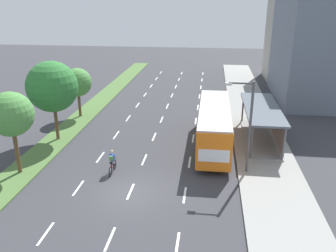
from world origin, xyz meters
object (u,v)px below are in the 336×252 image
object	(u,v)px
cyclist	(112,163)
streetlight	(248,122)
median_tree_nearest	(11,115)
bus	(214,122)
median_tree_third	(77,83)
bus_shelter	(264,120)
median_tree_second	(52,87)

from	to	relation	value
cyclist	streetlight	xyz separation A→B (m)	(9.25, 1.09, 3.10)
cyclist	median_tree_nearest	size ratio (longest dim) A/B	0.31
bus	streetlight	size ratio (longest dim) A/B	1.74
median_tree_nearest	median_tree_third	distance (m)	12.57
bus_shelter	median_tree_nearest	xyz separation A→B (m)	(-17.84, -8.43, 2.53)
median_tree_third	streetlight	size ratio (longest dim) A/B	0.77
streetlight	cyclist	bearing A→B (deg)	-173.25
median_tree_second	median_tree_third	xyz separation A→B (m)	(-0.30, 6.28, -1.09)
median_tree_nearest	bus_shelter	bearing A→B (deg)	25.30
median_tree_third	streetlight	world-z (taller)	streetlight
bus	median_tree_third	xyz separation A→B (m)	(-13.79, 5.85, 1.61)
cyclist	streetlight	size ratio (longest dim) A/B	0.28
bus	median_tree_third	distance (m)	15.06
bus_shelter	bus	world-z (taller)	bus
bus_shelter	cyclist	xyz separation A→B (m)	(-11.36, -7.52, -1.08)
bus	median_tree_second	bearing A→B (deg)	-178.17
bus_shelter	cyclist	world-z (taller)	bus_shelter
bus_shelter	median_tree_third	distance (m)	18.62
bus	cyclist	bearing A→B (deg)	-140.74
median_tree_third	streetlight	bearing A→B (deg)	-33.44
bus_shelter	streetlight	xyz separation A→B (m)	(-2.11, -6.42, 2.02)
bus	cyclist	distance (m)	9.23
median_tree_nearest	median_tree_second	distance (m)	6.29
bus_shelter	cyclist	bearing A→B (deg)	-146.50
bus_shelter	streetlight	distance (m)	7.05
median_tree_second	streetlight	world-z (taller)	median_tree_second
bus	median_tree_second	size ratio (longest dim) A/B	1.66
bus_shelter	bus	size ratio (longest dim) A/B	0.84
cyclist	median_tree_third	world-z (taller)	median_tree_third
cyclist	median_tree_third	xyz separation A→B (m)	(-6.71, 11.63, 2.89)
streetlight	median_tree_nearest	bearing A→B (deg)	-172.71
median_tree_second	median_tree_third	world-z (taller)	median_tree_second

